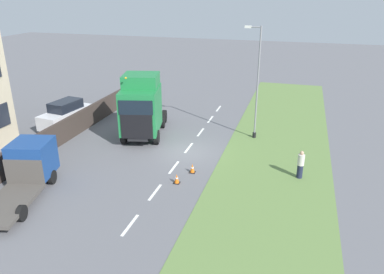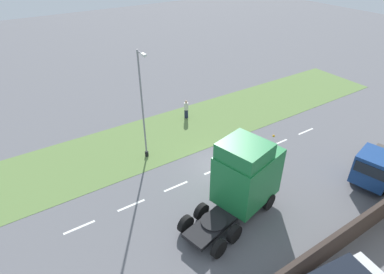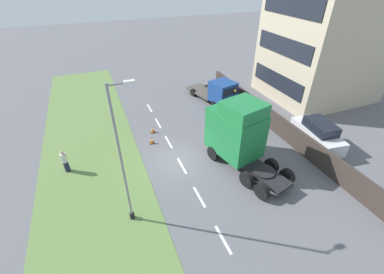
{
  "view_description": "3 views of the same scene",
  "coord_description": "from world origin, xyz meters",
  "px_view_note": "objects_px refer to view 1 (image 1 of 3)",
  "views": [
    {
      "loc": [
        -7.03,
        22.38,
        10.46
      ],
      "look_at": [
        -0.6,
        0.51,
        1.36
      ],
      "focal_mm": 35.0,
      "sensor_mm": 36.0,
      "label": 1
    },
    {
      "loc": [
        14.1,
        -11.86,
        14.12
      ],
      "look_at": [
        -1.85,
        -1.42,
        2.04
      ],
      "focal_mm": 30.0,
      "sensor_mm": 36.0,
      "label": 2
    },
    {
      "loc": [
        -4.53,
        -14.08,
        11.96
      ],
      "look_at": [
        0.45,
        -1.53,
        2.89
      ],
      "focal_mm": 24.0,
      "sensor_mm": 36.0,
      "label": 3
    }
  ],
  "objects_px": {
    "lamp_post": "(256,87)",
    "lorry_cab": "(142,107)",
    "parked_car": "(66,114)",
    "traffic_cone_trailing": "(192,168)",
    "traffic_cone_lead": "(177,179)",
    "flatbed_truck": "(29,166)",
    "pedestrian": "(301,165)"
  },
  "relations": [
    {
      "from": "lamp_post",
      "to": "traffic_cone_lead",
      "type": "bearing_deg",
      "value": 68.75
    },
    {
      "from": "lorry_cab",
      "to": "pedestrian",
      "type": "bearing_deg",
      "value": 150.7
    },
    {
      "from": "lamp_post",
      "to": "lorry_cab",
      "type": "bearing_deg",
      "value": 17.14
    },
    {
      "from": "lorry_cab",
      "to": "pedestrian",
      "type": "distance_m",
      "value": 11.95
    },
    {
      "from": "traffic_cone_lead",
      "to": "flatbed_truck",
      "type": "bearing_deg",
      "value": 19.88
    },
    {
      "from": "traffic_cone_trailing",
      "to": "lorry_cab",
      "type": "bearing_deg",
      "value": -40.44
    },
    {
      "from": "flatbed_truck",
      "to": "lamp_post",
      "type": "relative_size",
      "value": 0.8
    },
    {
      "from": "lamp_post",
      "to": "pedestrian",
      "type": "height_order",
      "value": "lamp_post"
    },
    {
      "from": "lamp_post",
      "to": "traffic_cone_trailing",
      "type": "xyz_separation_m",
      "value": [
        2.76,
        6.81,
        -3.61
      ]
    },
    {
      "from": "pedestrian",
      "to": "traffic_cone_lead",
      "type": "xyz_separation_m",
      "value": [
        6.75,
        2.67,
        -0.56
      ]
    },
    {
      "from": "lamp_post",
      "to": "traffic_cone_lead",
      "type": "height_order",
      "value": "lamp_post"
    },
    {
      "from": "lorry_cab",
      "to": "lamp_post",
      "type": "xyz_separation_m",
      "value": [
        -7.89,
        -2.43,
        1.5
      ]
    },
    {
      "from": "lorry_cab",
      "to": "parked_car",
      "type": "relative_size",
      "value": 1.41
    },
    {
      "from": "traffic_cone_trailing",
      "to": "parked_car",
      "type": "bearing_deg",
      "value": -22.47
    },
    {
      "from": "parked_car",
      "to": "traffic_cone_trailing",
      "type": "relative_size",
      "value": 8.33
    },
    {
      "from": "parked_car",
      "to": "lamp_post",
      "type": "relative_size",
      "value": 0.6
    },
    {
      "from": "lorry_cab",
      "to": "flatbed_truck",
      "type": "height_order",
      "value": "lorry_cab"
    },
    {
      "from": "parked_car",
      "to": "lamp_post",
      "type": "xyz_separation_m",
      "value": [
        -14.81,
        -1.82,
        2.86
      ]
    },
    {
      "from": "lorry_cab",
      "to": "lamp_post",
      "type": "height_order",
      "value": "lamp_post"
    },
    {
      "from": "lamp_post",
      "to": "traffic_cone_lead",
      "type": "distance_m",
      "value": 9.65
    },
    {
      "from": "parked_car",
      "to": "traffic_cone_lead",
      "type": "height_order",
      "value": "parked_car"
    },
    {
      "from": "lamp_post",
      "to": "pedestrian",
      "type": "xyz_separation_m",
      "value": [
        -3.51,
        5.67,
        -3.04
      ]
    },
    {
      "from": "parked_car",
      "to": "traffic_cone_lead",
      "type": "distance_m",
      "value": 13.3
    },
    {
      "from": "flatbed_truck",
      "to": "traffic_cone_lead",
      "type": "bearing_deg",
      "value": 6.3
    },
    {
      "from": "lorry_cab",
      "to": "flatbed_truck",
      "type": "relative_size",
      "value": 1.05
    },
    {
      "from": "traffic_cone_lead",
      "to": "traffic_cone_trailing",
      "type": "distance_m",
      "value": 1.61
    },
    {
      "from": "flatbed_truck",
      "to": "pedestrian",
      "type": "distance_m",
      "value": 15.4
    },
    {
      "from": "traffic_cone_trailing",
      "to": "flatbed_truck",
      "type": "bearing_deg",
      "value": 27.85
    },
    {
      "from": "flatbed_truck",
      "to": "parked_car",
      "type": "xyz_separation_m",
      "value": [
        3.92,
        -9.28,
        -0.34
      ]
    },
    {
      "from": "flatbed_truck",
      "to": "traffic_cone_lead",
      "type": "distance_m",
      "value": 8.21
    },
    {
      "from": "parked_car",
      "to": "traffic_cone_trailing",
      "type": "height_order",
      "value": "parked_car"
    },
    {
      "from": "traffic_cone_lead",
      "to": "traffic_cone_trailing",
      "type": "height_order",
      "value": "same"
    }
  ]
}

